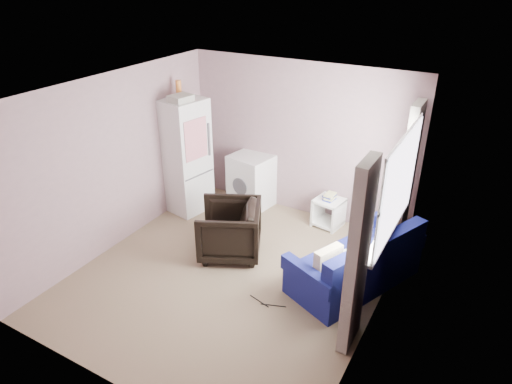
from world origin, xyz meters
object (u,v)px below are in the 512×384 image
armchair (229,228)px  sofa (358,265)px  fridge (185,155)px  washing_machine (252,179)px  side_table (329,210)px

armchair → sofa: (1.82, 0.21, -0.14)m
armchair → fridge: size_ratio=0.40×
washing_machine → sofa: 2.61m
side_table → sofa: size_ratio=0.29×
fridge → side_table: size_ratio=3.81×
armchair → fridge: fridge is taller
washing_machine → side_table: (1.41, -0.03, -0.21)m
armchair → sofa: size_ratio=0.43×
side_table → armchair: bearing=-123.2°
side_table → washing_machine: bearing=178.9°
armchair → washing_machine: washing_machine is taller
fridge → sofa: (3.19, -0.62, -0.67)m
fridge → side_table: fridge is taller
fridge → armchair: bearing=-20.3°
washing_machine → side_table: size_ratio=1.61×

